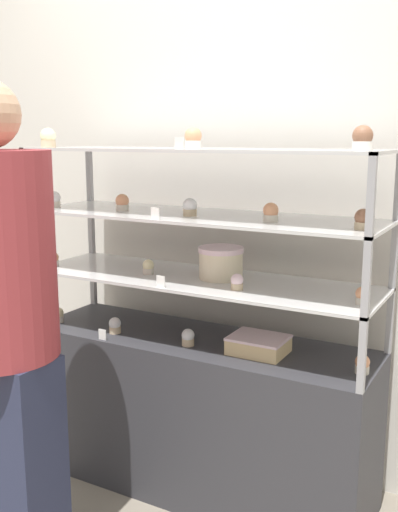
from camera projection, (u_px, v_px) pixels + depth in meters
The scene contains 28 objects.
ground_plane at pixel (199, 485), 2.61m from camera, with size 20.00×20.00×0.00m, color gray.
back_wall at pixel (239, 181), 2.67m from camera, with size 8.00×0.05×2.60m.
display_base at pixel (199, 414), 2.55m from camera, with size 1.46×0.45×0.67m.
display_riser_lower at pixel (199, 281), 2.43m from camera, with size 1.46×0.45×0.26m.
display_riser_middle at pixel (199, 218), 2.38m from camera, with size 1.46×0.45×0.26m.
display_riser_upper at pixel (199, 152), 2.33m from camera, with size 1.46×0.45×0.26m.
layer_cake_centerpiece at pixel (221, 263), 2.41m from camera, with size 0.18×0.18×0.13m.
sheet_cake_frosted at pixel (259, 345), 2.31m from camera, with size 0.22×0.17×0.07m.
cupcake_0 at pixel (58, 315), 2.70m from camera, with size 0.05×0.05×0.07m.
cupcake_1 at pixel (115, 325), 2.55m from camera, with size 0.05×0.05×0.07m.
cupcake_2 at pixel (187, 337), 2.40m from camera, with size 0.05×0.05×0.07m.
cupcake_3 at pixel (362, 364), 2.11m from camera, with size 0.05×0.05×0.07m.
price_tag_0 at pixel (102, 335), 2.46m from camera, with size 0.04×0.00×0.04m.
cupcake_4 at pixel (53, 259), 2.65m from camera, with size 0.05×0.05×0.06m.
cupcake_5 at pixel (148, 267), 2.50m from camera, with size 0.05×0.05×0.06m.
cupcake_6 at pixel (237, 282), 2.24m from camera, with size 0.05×0.05×0.06m.
cupcake_7 at pixel (362, 296), 2.04m from camera, with size 0.05×0.05×0.06m.
price_tag_1 at pixel (161, 282), 2.28m from camera, with size 0.04×0.00×0.04m.
cupcake_8 at pixel (54, 200), 2.62m from camera, with size 0.06×0.06×0.07m.
cupcake_9 at pixel (122, 203), 2.50m from camera, with size 0.06×0.06×0.07m.
cupcake_10 at pixel (190, 207), 2.33m from camera, with size 0.06×0.06×0.07m.
cupcake_11 at pixel (271, 213), 2.17m from camera, with size 0.06×0.06×0.07m.
cupcake_12 at pixel (363, 220), 1.99m from camera, with size 0.06×0.06×0.07m.
price_tag_2 at pixel (155, 213), 2.24m from camera, with size 0.04×0.00×0.04m.
cupcake_13 at pixel (48, 138), 2.55m from camera, with size 0.07×0.07×0.08m.
cupcake_14 at pixel (194, 138), 2.28m from camera, with size 0.07×0.07×0.08m.
cupcake_15 at pixel (363, 139), 1.90m from camera, with size 0.07×0.07×0.08m.
price_tag_3 at pixel (179, 143), 2.13m from camera, with size 0.04×0.00×0.04m.
Camera 1 is at (1.15, -2.07, 1.49)m, focal length 42.00 mm.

